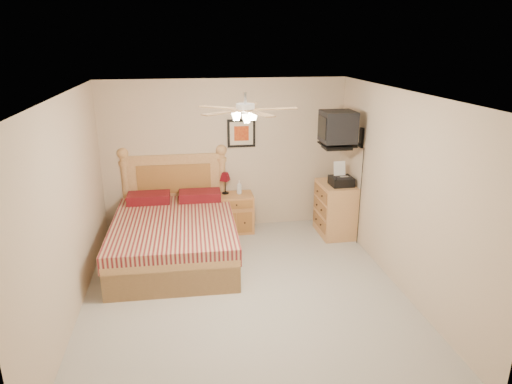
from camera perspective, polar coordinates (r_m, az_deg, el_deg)
floor at (r=5.98m, az=-1.44°, el=-12.41°), size 4.50×4.50×0.00m
ceiling at (r=5.16m, az=-1.67°, el=12.13°), size 4.00×4.50×0.04m
wall_back at (r=7.59m, az=-3.86°, el=4.57°), size 4.00×0.04×2.50m
wall_front at (r=3.44m, az=3.70°, el=-13.53°), size 4.00×0.04×2.50m
wall_left at (r=5.56m, az=-22.43°, el=-2.09°), size 0.04×4.50×2.50m
wall_right at (r=6.03m, az=17.63°, el=0.02°), size 0.04×4.50×2.50m
bed at (r=6.64m, az=-10.35°, el=-2.53°), size 1.75×2.27×1.45m
nightstand at (r=7.65m, az=-2.63°, el=-2.60°), size 0.59×0.45×0.64m
table_lamp at (r=7.55m, az=-3.88°, el=1.12°), size 0.24×0.24×0.36m
lotion_bottle at (r=7.54m, az=-2.11°, el=0.60°), size 0.10×0.10×0.23m
framed_picture at (r=7.52m, az=-1.85°, el=7.35°), size 0.46×0.04×0.46m
dresser at (r=7.59m, az=9.86°, el=-2.10°), size 0.52×0.74×0.87m
fax_machine at (r=7.33m, az=10.66°, el=2.19°), size 0.35×0.37×0.36m
magazine_lower at (r=7.67m, az=9.57°, el=1.67°), size 0.28×0.32×0.02m
magazine_upper at (r=7.67m, az=9.75°, el=1.84°), size 0.30×0.33×0.02m
wall_tv at (r=6.99m, az=11.36°, el=7.73°), size 0.56×0.46×0.58m
ceiling_fan at (r=4.99m, az=-1.34°, el=10.28°), size 1.14×1.14×0.28m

